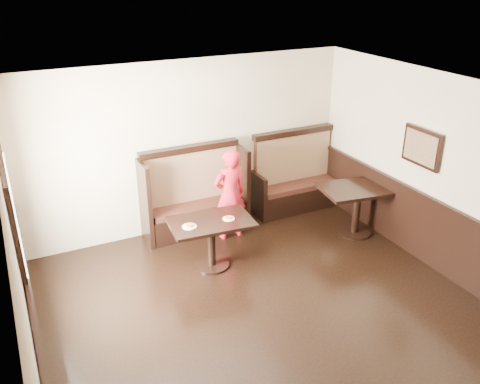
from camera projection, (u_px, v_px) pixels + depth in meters
ground at (301, 351)px, 5.89m from camera, size 7.00×7.00×0.00m
room_shell at (268, 297)px, 5.72m from camera, size 7.00×7.00×7.00m
booth_main at (194, 201)px, 8.37m from camera, size 1.75×0.72×1.45m
booth_neighbor at (295, 183)px, 9.17m from camera, size 1.65×0.72×1.45m
table_main at (211, 231)px, 7.31m from camera, size 1.24×0.84×0.75m
table_neighbor at (357, 199)px, 8.22m from camera, size 1.30×0.95×0.83m
child at (230, 195)px, 8.05m from camera, size 0.56×0.38×1.51m
pizza_plate_left at (190, 226)px, 7.07m from camera, size 0.21×0.21×0.04m
pizza_plate_right at (229, 218)px, 7.29m from camera, size 0.18×0.18×0.03m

